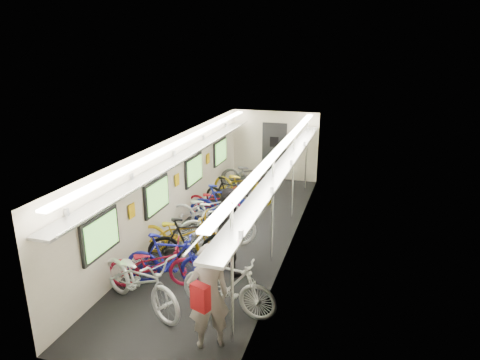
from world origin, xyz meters
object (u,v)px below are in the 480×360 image
Objects in this scene: passenger_near at (209,296)px; passenger_mid at (230,230)px; bicycle_1 at (170,261)px; backpack at (200,297)px; bicycle_0 at (140,280)px.

passenger_mid is at bearing -110.95° from passenger_near.
bicycle_1 is 2.01m from passenger_near.
passenger_near is 2.41m from passenger_mid.
bicycle_1 is 4.77× the size of backpack.
passenger_near is (1.36, -1.44, 0.34)m from bicycle_1.
passenger_mid reaches higher than backpack.
bicycle_0 is 2.18m from backpack.
passenger_near is 0.97× the size of passenger_mid.
passenger_mid is 3.06m from backpack.
passenger_mid is (0.93, 0.93, 0.37)m from bicycle_1.
bicycle_0 is 2.11m from passenger_mid.
passenger_mid is at bearing -51.08° from bicycle_1.
bicycle_1 is at bearing -77.79° from passenger_near.
passenger_near is at bearing 132.89° from passenger_mid.
passenger_near is at bearing -142.70° from bicycle_1.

